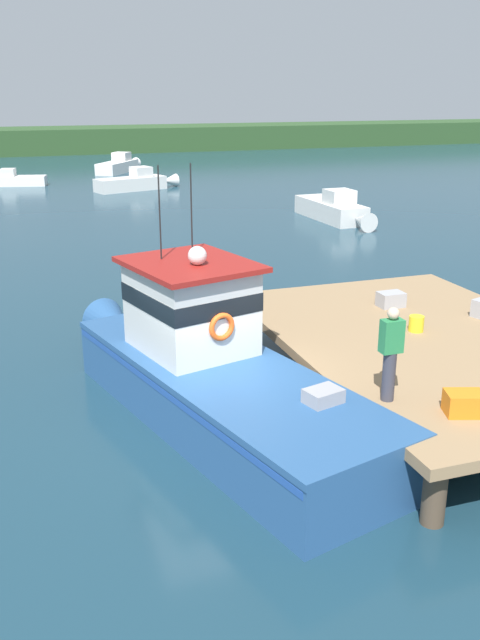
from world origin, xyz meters
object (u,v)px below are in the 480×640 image
Objects in this scene: bait_bucket at (416,324)px; moored_boat_near_channel at (120,165)px; crate_stack_near_edge at (464,403)px; crate_single_far at (391,299)px; moored_boat_off_the_point at (14,180)px; main_fishing_boat at (208,368)px; moored_boat_far_left at (136,182)px; deckhand_by_the_boat at (390,352)px; moored_boat_outer_mooring at (335,210)px.

moored_boat_near_channel is at bearing 89.31° from bait_bucket.
crate_single_far is at bearing 70.96° from crate_stack_near_edge.
crate_single_far reaches higher than moored_boat_off_the_point.
moored_boat_near_channel is (8.00, 5.66, 0.11)m from moored_boat_off_the_point.
main_fishing_boat is at bearing -160.36° from crate_single_far.
moored_boat_off_the_point is at bearing 148.37° from moored_boat_far_left.
deckhand_by_the_boat is 0.26× the size of moored_boat_outer_mooring.
moored_boat_far_left is at bearing 117.64° from moored_boat_outer_mooring.
moored_boat_off_the_point is at bearing -144.70° from moored_boat_near_channel.
crate_single_far is (5.09, 1.82, 0.37)m from main_fishing_boat.
crate_stack_near_edge reaches higher than moored_boat_near_channel.
moored_boat_off_the_point is (-7.37, 4.54, -0.10)m from moored_boat_far_left.
main_fishing_boat is at bearing 130.40° from deckhand_by_the_boat.
moored_boat_near_channel is at bearing 86.36° from deckhand_by_the_boat.
crate_single_far is at bearing 76.96° from bait_bucket.
crate_stack_near_edge is 0.13× the size of moored_boat_off_the_point.
deckhand_by_the_boat is (-2.36, -2.82, 0.69)m from bait_bucket.
crate_single_far is 1.00× the size of crate_stack_near_edge.
crate_single_far is 1.76× the size of bait_bucket.
main_fishing_boat is at bearing -98.10° from moored_boat_far_left.
crate_single_far is at bearing -90.15° from moored_boat_near_channel.
moored_boat_near_channel is (0.11, 40.44, -0.87)m from crate_single_far.
moored_boat_near_channel is at bearing 82.99° from main_fishing_boat.
crate_stack_near_edge is 1.76× the size of bait_bucket.
main_fishing_boat is 1.85× the size of moored_boat_near_channel.
main_fishing_boat is 6.10× the size of deckhand_by_the_boat.
moored_boat_outer_mooring is at bearing 65.82° from deckhand_by_the_boat.
moored_boat_outer_mooring is at bearing 57.24° from main_fishing_boat.
deckhand_by_the_boat reaches higher than bait_bucket.
main_fishing_boat reaches higher than bait_bucket.
crate_stack_near_edge reaches higher than moored_boat_off_the_point.
crate_stack_near_edge is 35.69m from moored_boat_far_left.
bait_bucket is at bearing -111.26° from moored_boat_outer_mooring.
deckhand_by_the_boat reaches higher than moored_boat_outer_mooring.
crate_single_far is 17.80m from moored_boat_outer_mooring.
deckhand_by_the_boat is at bearing -114.18° from moored_boat_outer_mooring.
crate_stack_near_edge is at bearing -81.48° from moored_boat_off_the_point.
crate_stack_near_edge is (-1.87, -5.41, 0.01)m from crate_single_far.
crate_stack_near_edge is at bearing -111.34° from moored_boat_outer_mooring.
main_fishing_boat is 42.58m from moored_boat_near_channel.
bait_bucket is 0.06× the size of moored_boat_far_left.
crate_stack_near_edge is (3.22, -3.60, 0.38)m from main_fishing_boat.
moored_boat_outer_mooring is (9.44, 21.03, -1.52)m from deckhand_by_the_boat.
moored_boat_far_left is (-0.12, 31.97, -0.88)m from bait_bucket.
moored_boat_far_left is (4.56, 32.05, -0.51)m from main_fishing_boat.
crate_stack_near_edge is 0.11× the size of moored_boat_far_left.
deckhand_by_the_boat reaches higher than crate_single_far.
moored_boat_off_the_point is at bearing 94.38° from main_fishing_boat.
main_fishing_boat is 1.61× the size of moored_boat_outer_mooring.
bait_bucket is (-0.40, -1.73, -0.00)m from crate_single_far.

